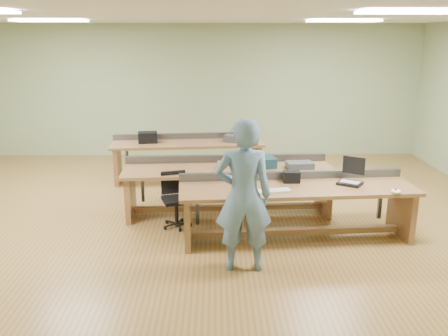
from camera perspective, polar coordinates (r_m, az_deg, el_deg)
The scene contains 21 objects.
floor at distance 7.46m, azimuth -3.30°, elevation -5.78°, with size 10.00×10.00×0.00m, color olive.
ceiling at distance 6.96m, azimuth -3.70°, elevation 17.90°, with size 10.00×10.00×0.00m, color silver.
wall_back at distance 11.02m, azimuth -2.63°, elevation 9.21°, with size 10.00×0.04×3.00m, color gray.
wall_front at distance 3.20m, azimuth -6.41°, elevation -6.74°, with size 10.00×0.04×3.00m, color gray.
fluor_panels at distance 6.96m, azimuth -3.69°, elevation 17.65°, with size 6.20×3.50×0.03m.
workbench_front at distance 6.58m, azimuth 8.69°, elevation -3.69°, with size 3.25×1.07×0.86m.
workbench_mid at distance 7.40m, azimuth 0.49°, elevation -1.30°, with size 3.28×1.02×0.86m.
workbench_back at distance 9.21m, azimuth -4.37°, elevation 1.97°, with size 2.95×1.01×0.86m.
person at distance 5.51m, azimuth 2.35°, elevation -3.39°, with size 0.67×0.44×1.84m, color slate.
laptop_base at distance 6.72m, azimuth 14.90°, elevation -1.79°, with size 0.31×0.25×0.03m, color black.
laptop_screen at distance 6.78m, azimuth 15.35°, elevation 0.31°, with size 0.31×0.02×0.24m, color black.
keyboard at distance 6.22m, azimuth 5.81°, elevation -2.78°, with size 0.47×0.16×0.03m, color beige.
trackball_mouse at distance 6.52m, azimuth 19.99°, elevation -2.65°, with size 0.12×0.14×0.06m, color white.
camera_bag at distance 6.65m, azimuth 8.13°, elevation -1.06°, with size 0.23×0.15×0.16m, color black.
task_chair at distance 7.02m, azimuth -5.81°, elevation -4.66°, with size 0.54×0.54×0.80m.
parts_bin_teal at distance 7.38m, azimuth 4.49°, elevation 0.70°, with size 0.43×0.32×0.15m, color #12313D.
parts_bin_grey at distance 7.34m, azimuth 9.10°, elevation 0.30°, with size 0.40×0.26×0.11m, color #38383A.
mug at distance 7.35m, azimuth -0.29°, elevation 0.47°, with size 0.12×0.12×0.10m, color #38383A.
drinks_can at distance 7.29m, azimuth -0.54°, elevation 0.42°, with size 0.06×0.06×0.12m, color silver.
storage_box_back at distance 9.18m, azimuth -9.17°, elevation 3.66°, with size 0.36×0.26×0.21m, color black.
tray_back at distance 9.15m, azimuth 1.10°, elevation 3.58°, with size 0.32×0.24×0.13m, color #38383A.
Camera 1 is at (0.30, -6.95, 2.71)m, focal length 38.00 mm.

